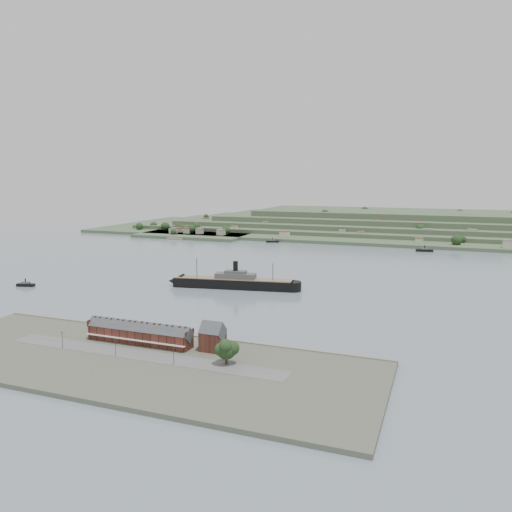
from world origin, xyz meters
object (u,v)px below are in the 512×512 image
(tugboat, at_px, (26,284))
(steamship, at_px, (230,282))
(terrace_row, at_px, (139,333))
(fig_tree, at_px, (227,349))
(gabled_building, at_px, (213,337))

(tugboat, bearing_deg, steamship, 18.72)
(terrace_row, height_order, fig_tree, fig_tree)
(gabled_building, bearing_deg, steamship, 110.54)
(gabled_building, relative_size, tugboat, 1.00)
(steamship, bearing_deg, gabled_building, -69.46)
(fig_tree, bearing_deg, tugboat, 155.46)
(terrace_row, height_order, tugboat, terrace_row)
(steamship, xyz_separation_m, fig_tree, (62.67, -145.40, 4.47))
(gabled_building, xyz_separation_m, steamship, (-48.94, 130.59, -3.67))
(steamship, bearing_deg, terrace_row, -85.14)
(gabled_building, xyz_separation_m, tugboat, (-195.75, 80.84, -6.70))
(terrace_row, relative_size, tugboat, 3.97)
(fig_tree, bearing_deg, steamship, 113.32)
(gabled_building, height_order, steamship, steamship)
(steamship, distance_m, tugboat, 155.04)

